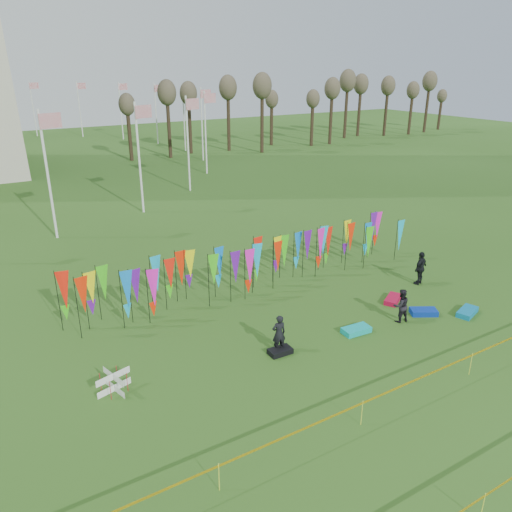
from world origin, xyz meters
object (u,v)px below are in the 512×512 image
kite_bag_black (280,351)px  person_left (279,334)px  kite_bag_turquoise (356,330)px  person_right (420,268)px  box_kite (114,382)px  kite_bag_teal (467,312)px  person_mid (401,306)px  kite_bag_blue (424,312)px  kite_bag_red (393,299)px

kite_bag_black → person_left: bearing=74.7°
person_left → kite_bag_turquoise: (3.57, -0.49, -0.66)m
kite_bag_turquoise → kite_bag_black: (-3.62, 0.30, -0.01)m
person_right → kite_bag_black: size_ratio=1.91×
box_kite → kite_bag_teal: bearing=-9.7°
person_mid → kite_bag_teal: bearing=172.0°
person_mid → box_kite: bearing=5.0°
box_kite → person_right: person_right is taller
person_left → kite_bag_blue: person_left is taller
kite_bag_red → kite_bag_teal: (1.91, -2.66, 0.01)m
person_left → person_right: size_ratio=0.89×
person_right → kite_bag_teal: size_ratio=1.41×
box_kite → kite_bag_teal: 15.41m
person_right → person_left: bearing=-4.8°
person_right → kite_bag_turquoise: size_ratio=1.45×
kite_bag_teal → person_mid: bearing=160.1°
kite_bag_blue → kite_bag_teal: size_ratio=0.93×
kite_bag_blue → kite_bag_black: 7.34m
box_kite → kite_bag_black: bearing=-8.7°
person_mid → kite_bag_teal: (3.09, -1.12, -0.64)m
person_mid → kite_bag_blue: (1.41, -0.10, -0.64)m
person_mid → kite_bag_black: size_ratio=1.66×
kite_bag_black → kite_bag_teal: bearing=-10.3°
kite_bag_teal → kite_bag_blue: bearing=148.8°
box_kite → kite_bag_black: (6.20, -0.95, -0.26)m
person_mid → kite_bag_black: (-5.90, 0.52, -0.65)m
person_mid → kite_bag_red: size_ratio=1.25×
person_right → kite_bag_red: bearing=2.3°
box_kite → kite_bag_black: box_kite is taller
kite_bag_turquoise → person_right: bearing=19.0°
kite_bag_red → kite_bag_black: size_ratio=1.33×
person_right → kite_bag_turquoise: (-6.07, -2.09, -0.75)m
kite_bag_red → kite_bag_teal: 3.28m
person_right → kite_bag_blue: size_ratio=1.51×
kite_bag_black → kite_bag_red: bearing=8.2°
kite_bag_blue → kite_bag_red: bearing=98.1°
kite_bag_turquoise → kite_bag_black: 3.63m
person_mid → person_right: bearing=-136.6°
kite_bag_turquoise → kite_bag_red: kite_bag_turquoise is taller
person_mid → kite_bag_teal: person_mid is taller
person_right → kite_bag_teal: bearing=64.2°
person_left → person_mid: bearing=-177.8°
kite_bag_blue → kite_bag_black: kite_bag_blue is taller
person_mid → person_left: bearing=5.0°
person_left → kite_bag_turquoise: person_left is taller
box_kite → person_right: size_ratio=0.42×
person_right → kite_bag_black: person_right is taller
person_mid → kite_bag_turquoise: bearing=6.3°
person_left → person_mid: (5.85, -0.72, -0.02)m
kite_bag_turquoise → person_left: bearing=172.2°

